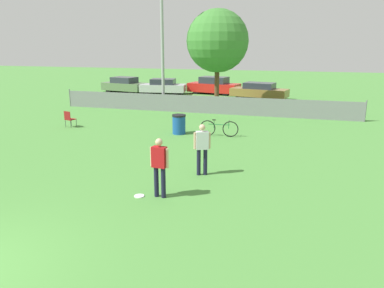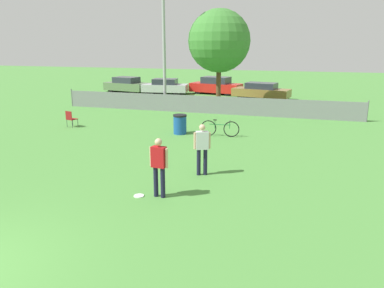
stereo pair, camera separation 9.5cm
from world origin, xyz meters
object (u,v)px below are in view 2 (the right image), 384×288
(frisbee_disc, at_px, (139,196))
(parked_car_red, at_px, (216,86))
(light_pole, at_px, (164,27))
(folding_chair_sideline, at_px, (71,118))
(trash_bin, at_px, (180,124))
(parked_car_olive, at_px, (127,85))
(player_defender_red, at_px, (159,164))
(player_receiver_white, at_px, (202,146))
(tree_near_pole, at_px, (219,41))
(parked_car_tan, at_px, (261,91))
(bicycle_sideline, at_px, (220,128))
(parked_car_silver, at_px, (165,86))

(frisbee_disc, xyz_separation_m, parked_car_red, (-3.33, 23.06, 0.69))
(light_pole, xyz_separation_m, parked_car_red, (1.30, 8.98, -4.54))
(folding_chair_sideline, xyz_separation_m, trash_bin, (5.96, 0.22, -0.01))
(light_pole, bearing_deg, trash_bin, -63.13)
(parked_car_olive, height_order, parked_car_red, parked_car_red)
(player_defender_red, bearing_deg, frisbee_disc, -160.64)
(player_receiver_white, xyz_separation_m, trash_bin, (-2.62, 5.40, -0.52))
(tree_near_pole, relative_size, parked_car_olive, 1.53)
(parked_car_tan, bearing_deg, trash_bin, -89.13)
(parked_car_red, bearing_deg, folding_chair_sideline, -94.24)
(bicycle_sideline, distance_m, parked_car_olive, 18.62)
(trash_bin, bearing_deg, light_pole, 116.87)
(player_defender_red, height_order, parked_car_olive, player_defender_red)
(light_pole, height_order, player_receiver_white, light_pole)
(parked_car_red, bearing_deg, parked_car_silver, -152.37)
(folding_chair_sideline, distance_m, parked_car_olive, 15.06)
(player_defender_red, bearing_deg, parked_car_red, 105.30)
(frisbee_disc, bearing_deg, player_receiver_white, 61.87)
(parked_car_silver, bearing_deg, folding_chair_sideline, -97.42)
(trash_bin, bearing_deg, parked_car_silver, 113.78)
(tree_near_pole, bearing_deg, player_defender_red, -82.68)
(frisbee_disc, bearing_deg, folding_chair_sideline, 134.54)
(bicycle_sideline, relative_size, parked_car_tan, 0.39)
(frisbee_disc, distance_m, parked_car_olive, 24.78)
(frisbee_disc, xyz_separation_m, trash_bin, (-1.39, 7.70, 0.46))
(folding_chair_sideline, bearing_deg, bicycle_sideline, -165.58)
(tree_near_pole, height_order, parked_car_silver, tree_near_pole)
(frisbee_disc, xyz_separation_m, parked_car_tan, (0.86, 21.00, 0.63))
(folding_chair_sideline, height_order, bicycle_sideline, folding_chair_sideline)
(parked_car_tan, bearing_deg, parked_car_red, 164.32)
(bicycle_sideline, height_order, parked_car_silver, parked_car_silver)
(tree_near_pole, height_order, parked_car_red, tree_near_pole)
(bicycle_sideline, bearing_deg, light_pole, 125.06)
(player_defender_red, height_order, folding_chair_sideline, player_defender_red)
(player_defender_red, bearing_deg, parked_car_olive, 124.44)
(folding_chair_sideline, bearing_deg, trash_bin, -165.36)
(light_pole, distance_m, parked_car_silver, 9.40)
(tree_near_pole, distance_m, frisbee_disc, 16.64)
(tree_near_pole, xyz_separation_m, parked_car_red, (-1.88, 7.08, -3.71))
(frisbee_disc, bearing_deg, bicycle_sideline, 85.76)
(parked_car_olive, height_order, parked_car_tan, parked_car_olive)
(player_defender_red, distance_m, parked_car_olive, 24.92)
(tree_near_pole, relative_size, bicycle_sideline, 3.56)
(parked_car_olive, bearing_deg, parked_car_tan, 5.78)
(player_receiver_white, bearing_deg, parked_car_tan, 67.56)
(folding_chair_sideline, relative_size, parked_car_tan, 0.18)
(player_defender_red, distance_m, player_receiver_white, 2.24)
(player_receiver_white, bearing_deg, trash_bin, 92.29)
(parked_car_red, bearing_deg, light_pole, -88.00)
(parked_car_olive, xyz_separation_m, parked_car_red, (8.10, 1.09, 0.05))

